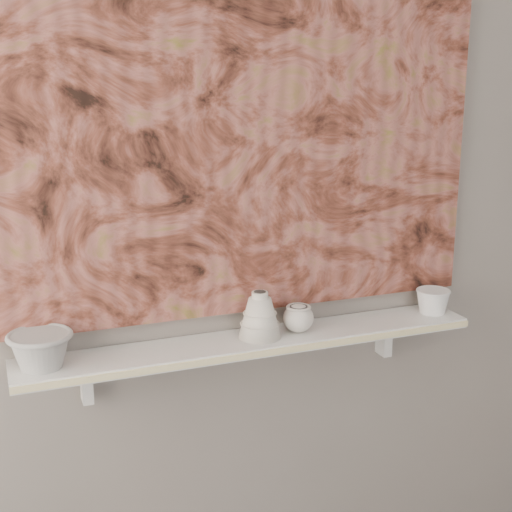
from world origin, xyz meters
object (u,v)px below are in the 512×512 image
bowl_white (433,301)px  bell_vessel (260,314)px  painting (244,129)px  bowl_grey (40,349)px  shelf (254,342)px  cup_cream (298,318)px

bowl_white → bell_vessel: bearing=180.0°
bell_vessel → painting: bearing=102.6°
painting → bowl_grey: 0.83m
shelf → bowl_grey: bowl_grey is taller
painting → bell_vessel: (0.02, -0.08, -0.54)m
bell_vessel → bowl_white: 0.61m
bowl_grey → bowl_white: size_ratio=1.57×
cup_cream → bowl_white: 0.48m
painting → bowl_white: bearing=-7.3°
painting → bowl_white: painting is taller
shelf → bowl_white: size_ratio=12.52×
cup_cream → bell_vessel: size_ratio=0.66×
cup_cream → bowl_white: bearing=0.0°
shelf → bowl_white: 0.63m
bowl_white → painting: bearing=172.7°
shelf → bell_vessel: bearing=0.0°
shelf → bowl_white: bearing=0.0°
shelf → cup_cream: bearing=0.0°
shelf → bowl_grey: bearing=180.0°
painting → bowl_grey: painting is taller
bowl_white → shelf: bearing=180.0°
bell_vessel → bowl_white: (0.61, 0.00, -0.03)m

